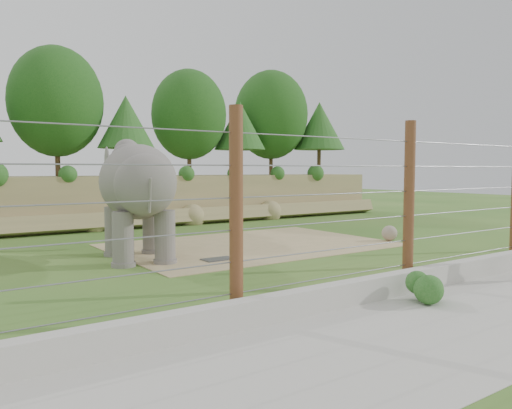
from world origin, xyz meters
TOP-DOWN VIEW (x-y plane):
  - ground at (0.00, 0.00)m, footprint 90.00×90.00m
  - back_embankment at (0.59, 12.68)m, footprint 30.00×5.52m
  - dirt_patch at (0.50, 3.00)m, footprint 10.00×7.00m
  - drain_grate at (-2.13, 1.01)m, footprint 1.00×0.60m
  - elephant at (-4.11, 2.55)m, footprint 2.94×4.98m
  - stone_ball at (5.50, 0.68)m, footprint 0.60×0.60m
  - retaining_wall at (0.00, -5.00)m, footprint 26.00×0.35m
  - walkway at (0.00, -7.00)m, footprint 26.00×4.00m
  - barrier_fence at (0.00, -4.50)m, footprint 20.26×0.26m
  - walkway_shrub at (-1.00, -5.80)m, footprint 0.61×0.61m

SIDE VIEW (x-z plane):
  - ground at x=0.00m, z-range 0.00..0.00m
  - walkway at x=0.00m, z-range 0.00..0.01m
  - dirt_patch at x=0.50m, z-range 0.00..0.02m
  - drain_grate at x=-2.13m, z-range 0.02..0.05m
  - retaining_wall at x=0.00m, z-range 0.00..0.50m
  - walkway_shrub at x=-1.00m, z-range 0.01..0.62m
  - stone_ball at x=5.50m, z-range 0.02..0.62m
  - elephant at x=-4.11m, z-range 0.00..3.78m
  - barrier_fence at x=0.00m, z-range 0.00..4.00m
  - back_embankment at x=0.59m, z-range -0.42..8.35m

